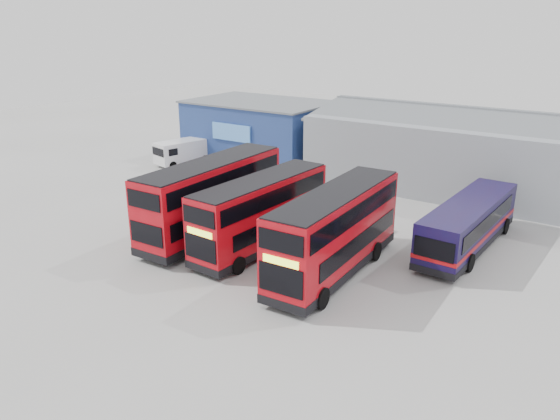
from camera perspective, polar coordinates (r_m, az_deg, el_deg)
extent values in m
plane|color=#969792|center=(28.31, -0.47, -5.59)|extent=(120.00, 120.00, 0.00)
cube|color=navy|center=(49.37, -2.09, 8.30)|extent=(12.00, 8.00, 5.00)
cube|color=slate|center=(48.94, -2.13, 11.23)|extent=(12.30, 8.30, 0.15)
cube|color=#579FF8|center=(46.08, -5.12, 8.08)|extent=(3.96, 0.15, 1.40)
cube|color=gray|center=(42.73, 24.39, 4.84)|extent=(30.00, 12.00, 5.00)
cube|color=slate|center=(39.49, 24.18, 7.91)|extent=(30.50, 6.33, 1.29)
cube|color=slate|center=(44.94, 25.54, 8.92)|extent=(30.50, 6.33, 1.29)
cube|color=red|center=(31.43, -7.10, 1.41)|extent=(2.71, 10.40, 3.99)
cube|color=black|center=(32.02, -6.97, -1.65)|extent=(2.75, 10.44, 0.44)
cube|color=black|center=(30.54, -5.72, 0.00)|extent=(0.26, 8.76, 0.94)
cube|color=black|center=(32.08, -9.24, 0.80)|extent=(0.26, 8.76, 0.94)
cube|color=black|center=(30.32, -5.37, 3.20)|extent=(0.28, 9.75, 0.94)
cube|color=black|center=(31.87, -8.93, 3.84)|extent=(0.28, 9.75, 0.94)
cube|color=black|center=(35.55, -1.75, 2.72)|extent=(2.22, 0.10, 1.33)
cube|color=black|center=(35.08, -1.78, 5.49)|extent=(2.22, 0.10, 0.94)
cube|color=#E1FF35|center=(35.31, -1.76, 4.10)|extent=(1.77, 0.08, 0.34)
cube|color=black|center=(28.07, -13.78, -2.46)|extent=(2.17, 0.10, 1.08)
cube|color=black|center=(27.48, -14.07, 0.97)|extent=(2.17, 0.10, 0.89)
cube|color=black|center=(30.87, -7.26, 4.97)|extent=(2.56, 10.25, 0.10)
cylinder|color=black|center=(34.05, -1.60, -0.27)|extent=(0.34, 1.03, 1.02)
cylinder|color=black|center=(35.37, -4.77, 0.43)|extent=(0.34, 1.03, 1.02)
cylinder|color=black|center=(29.48, -8.40, -3.67)|extent=(0.34, 1.03, 1.02)
cylinder|color=black|center=(30.99, -11.72, -2.71)|extent=(0.34, 1.03, 1.02)
cube|color=red|center=(29.39, -1.97, -0.20)|extent=(2.65, 9.42, 3.60)
cube|color=black|center=(29.97, -1.93, -3.12)|extent=(2.69, 9.46, 0.40)
cube|color=black|center=(30.46, -3.20, -0.34)|extent=(0.41, 7.90, 0.84)
cube|color=black|center=(29.15, 0.22, -1.23)|extent=(0.41, 7.90, 0.84)
cube|color=black|center=(29.73, -3.69, 2.22)|extent=(0.45, 8.79, 0.84)
cube|color=black|center=(28.38, -0.21, 1.42)|extent=(0.45, 8.79, 0.84)
cube|color=black|center=(26.33, -8.32, -3.98)|extent=(2.00, 0.14, 1.20)
cube|color=black|center=(25.75, -8.49, -0.70)|extent=(2.00, 0.14, 0.84)
cube|color=#E1FF35|center=(26.02, -8.42, -2.36)|extent=(1.60, 0.11, 0.31)
cube|color=black|center=(33.14, 3.09, 1.14)|extent=(1.96, 0.13, 0.98)
cube|color=black|center=(32.68, 3.14, 3.81)|extent=(1.96, 0.13, 0.80)
cube|color=black|center=(28.83, -2.01, 3.21)|extent=(2.51, 9.28, 0.09)
cylinder|color=black|center=(28.41, -7.71, -4.66)|extent=(0.33, 0.94, 0.92)
cylinder|color=black|center=(27.08, -4.44, -5.78)|extent=(0.33, 0.94, 0.92)
cylinder|color=black|center=(32.31, -0.82, -1.46)|extent=(0.33, 0.94, 0.92)
cylinder|color=black|center=(31.15, 2.31, -2.28)|extent=(0.33, 0.94, 0.92)
cube|color=red|center=(26.54, 5.80, -2.16)|extent=(2.71, 10.03, 3.84)
cube|color=black|center=(27.22, 5.67, -5.55)|extent=(2.74, 10.07, 0.43)
cube|color=black|center=(27.52, 3.87, -2.30)|extent=(0.33, 8.44, 0.90)
cube|color=black|center=(26.57, 8.46, -3.30)|extent=(0.33, 8.44, 0.90)
cube|color=black|center=(26.66, 3.56, 0.67)|extent=(0.36, 9.38, 0.90)
cube|color=black|center=(25.66, 8.29, -0.25)|extent=(0.36, 9.38, 0.90)
cube|color=black|center=(22.75, 0.07, -7.36)|extent=(2.13, 0.12, 1.28)
cube|color=black|center=(22.04, 0.07, -3.39)|extent=(2.13, 0.12, 0.90)
cube|color=#E1FF35|center=(22.38, 0.06, -5.41)|extent=(1.71, 0.10, 0.33)
cube|color=black|center=(31.02, 9.89, -0.21)|extent=(2.09, 0.12, 1.04)
cube|color=black|center=(30.50, 10.07, 2.82)|extent=(2.09, 0.12, 0.85)
cube|color=black|center=(25.89, 5.94, 1.84)|extent=(2.56, 9.88, 0.09)
cylinder|color=black|center=(25.00, -0.28, -7.88)|extent=(0.34, 1.00, 0.99)
cylinder|color=black|center=(24.00, 4.37, -9.18)|extent=(0.34, 1.00, 0.99)
cylinder|color=black|center=(29.75, 5.89, -3.38)|extent=(0.34, 1.00, 0.99)
cylinder|color=black|center=(28.92, 9.93, -4.27)|extent=(0.34, 1.00, 0.99)
cube|color=#100C38|center=(31.26, 19.10, -1.24)|extent=(2.68, 10.02, 2.39)
cube|color=black|center=(31.62, 18.90, -3.00)|extent=(2.72, 10.06, 0.36)
cube|color=#AF0D12|center=(31.40, 19.02, -1.98)|extent=(2.71, 10.05, 0.23)
cube|color=black|center=(30.60, 21.05, -1.15)|extent=(0.40, 8.30, 0.86)
cube|color=black|center=(31.21, 17.04, -0.30)|extent=(0.40, 8.30, 0.86)
cube|color=black|center=(35.79, 21.63, 1.28)|extent=(2.03, 0.13, 1.17)
cube|color=black|center=(26.76, 15.79, -3.98)|extent=(1.99, 0.13, 0.99)
cylinder|color=black|center=(34.57, 22.44, -1.56)|extent=(0.33, 0.95, 0.94)
cylinder|color=black|center=(35.08, 19.05, -0.84)|extent=(0.33, 0.95, 0.94)
cylinder|color=black|center=(28.85, 19.17, -5.21)|extent=(0.33, 0.95, 0.94)
cylinder|color=black|center=(29.46, 15.18, -4.27)|extent=(0.33, 0.95, 0.94)
cube|color=silver|center=(48.06, -10.15, 6.11)|extent=(2.94, 5.06, 1.81)
cube|color=black|center=(46.80, -12.64, 5.95)|extent=(1.68, 0.44, 0.67)
cube|color=black|center=(48.04, -12.33, 6.31)|extent=(0.24, 0.84, 0.57)
cube|color=black|center=(46.42, -11.09, 5.94)|extent=(0.24, 0.84, 0.57)
cylinder|color=black|center=(48.21, -12.30, 4.97)|extent=(0.38, 0.72, 0.68)
cylinder|color=black|center=(46.68, -11.14, 4.59)|extent=(0.38, 0.72, 0.68)
cylinder|color=black|center=(49.86, -9.11, 5.64)|extent=(0.38, 0.72, 0.68)
cylinder|color=black|center=(48.39, -7.89, 5.29)|extent=(0.38, 0.72, 0.68)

